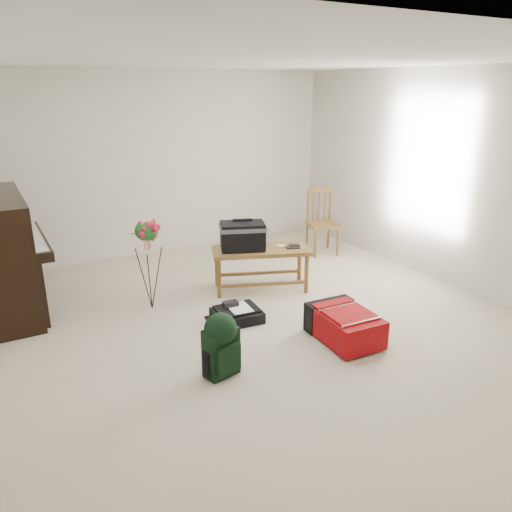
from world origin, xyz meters
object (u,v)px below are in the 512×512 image
red_suitcase (341,323)px  black_duffel (237,314)px  piano (3,258)px  flower_stand (149,265)px  bench (250,242)px  dining_chair (321,222)px  green_backpack (221,342)px

red_suitcase → black_duffel: (-0.69, 0.82, -0.09)m
piano → flower_stand: (1.33, -0.69, -0.10)m
piano → bench: bearing=-17.8°
black_duffel → flower_stand: (-0.66, 0.73, 0.42)m
dining_chair → black_duffel: 2.52m
black_duffel → green_backpack: green_backpack is taller
bench → red_suitcase: bench is taller
black_duffel → flower_stand: flower_stand is taller
piano → flower_stand: bearing=-27.2°
piano → dining_chair: bearing=-0.5°
black_duffel → piano: bearing=149.9°
green_backpack → flower_stand: size_ratio=0.54×
dining_chair → red_suitcase: size_ratio=1.26×
bench → dining_chair: 1.77m
bench → black_duffel: 0.95m
bench → green_backpack: bench is taller
red_suitcase → bench: bearing=101.7°
dining_chair → green_backpack: bearing=-125.1°
piano → flower_stand: piano is taller
green_backpack → black_duffel: bearing=44.1°
piano → red_suitcase: 3.51m
black_duffel → flower_stand: 1.07m
black_duffel → dining_chair: bearing=38.8°
piano → green_backpack: (1.42, -2.24, -0.29)m
red_suitcase → black_duffel: red_suitcase is taller
dining_chair → flower_stand: size_ratio=0.89×
dining_chair → black_duffel: dining_chair is taller
flower_stand → black_duffel: bearing=-56.6°
dining_chair → flower_stand: 2.81m
dining_chair → piano: bearing=-165.4°
piano → black_duffel: (1.99, -1.41, -0.53)m
bench → flower_stand: size_ratio=1.18×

